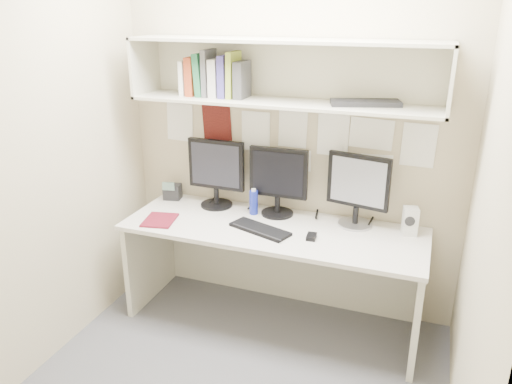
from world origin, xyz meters
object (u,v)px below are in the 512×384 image
(monitor_left, at_px, (216,171))
(desk_phone, at_px, (172,191))
(maroon_notebook, at_px, (160,220))
(speaker, at_px, (410,221))
(monitor_right, at_px, (358,188))
(monitor_center, at_px, (278,179))
(keyboard, at_px, (260,229))
(desk, at_px, (273,275))

(monitor_left, xyz_separation_m, desk_phone, (-0.37, 0.01, -0.21))
(maroon_notebook, bearing_deg, monitor_left, 46.56)
(speaker, xyz_separation_m, desk_phone, (-1.74, 0.04, -0.03))
(monitor_left, bearing_deg, monitor_right, 1.14)
(monitor_center, xyz_separation_m, desk_phone, (-0.84, 0.01, -0.20))
(monitor_right, xyz_separation_m, keyboard, (-0.57, -0.31, -0.25))
(desk, xyz_separation_m, maroon_notebook, (-0.76, -0.18, 0.37))
(speaker, bearing_deg, maroon_notebook, -179.43)
(monitor_left, distance_m, monitor_center, 0.47)
(speaker, height_order, desk_phone, speaker)
(keyboard, distance_m, maroon_notebook, 0.70)
(desk, relative_size, keyboard, 4.80)
(maroon_notebook, relative_size, desk_phone, 1.64)
(desk, height_order, keyboard, keyboard)
(desk, relative_size, monitor_center, 4.18)
(keyboard, bearing_deg, monitor_right, 48.25)
(monitor_center, xyz_separation_m, keyboard, (-0.02, -0.31, -0.25))
(keyboard, distance_m, desk_phone, 0.88)
(desk, bearing_deg, maroon_notebook, -166.63)
(monitor_center, bearing_deg, maroon_notebook, -151.21)
(monitor_left, height_order, desk_phone, monitor_left)
(monitor_center, relative_size, desk_phone, 3.21)
(maroon_notebook, bearing_deg, keyboard, -4.22)
(monitor_center, bearing_deg, speaker, -2.17)
(desk_phone, bearing_deg, speaker, -12.45)
(monitor_center, height_order, keyboard, monitor_center)
(desk_phone, bearing_deg, maroon_notebook, -84.31)
(desk, relative_size, monitor_left, 4.05)
(monitor_right, bearing_deg, monitor_center, -168.52)
(monitor_left, distance_m, desk_phone, 0.43)
(desk, distance_m, keyboard, 0.39)
(maroon_notebook, height_order, desk_phone, desk_phone)
(monitor_right, distance_m, keyboard, 0.70)
(keyboard, height_order, desk_phone, desk_phone)
(desk, xyz_separation_m, speaker, (0.86, 0.19, 0.45))
(speaker, distance_m, desk_phone, 1.74)
(speaker, relative_size, maroon_notebook, 0.74)
(keyboard, bearing_deg, desk_phone, 178.39)
(maroon_notebook, bearing_deg, monitor_center, 17.68)
(desk, distance_m, speaker, 0.99)
(monitor_center, bearing_deg, keyboard, -94.12)
(desk, bearing_deg, desk_phone, 165.67)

